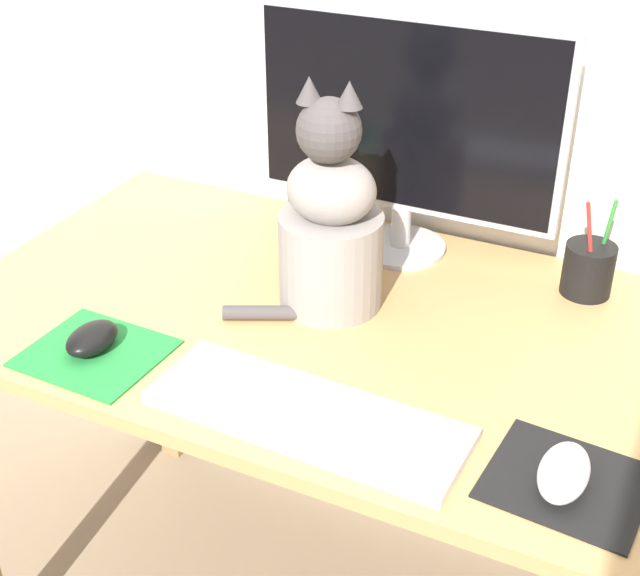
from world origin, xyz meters
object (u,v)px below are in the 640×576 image
(monitor, at_px, (406,127))
(computer_mouse_left, at_px, (92,338))
(keyboard, at_px, (307,414))
(cat, at_px, (330,226))
(pen_cup, at_px, (588,269))
(computer_mouse_right, at_px, (564,472))

(monitor, height_order, computer_mouse_left, monitor)
(keyboard, relative_size, computer_mouse_left, 4.75)
(monitor, bearing_deg, cat, -99.24)
(cat, bearing_deg, keyboard, -75.95)
(pen_cup, bearing_deg, cat, -149.94)
(computer_mouse_right, bearing_deg, computer_mouse_left, -179.02)
(keyboard, relative_size, pen_cup, 2.59)
(computer_mouse_right, xyz_separation_m, pen_cup, (-0.07, 0.49, 0.02))
(computer_mouse_left, relative_size, computer_mouse_right, 0.84)
(cat, distance_m, pen_cup, 0.45)
(keyboard, height_order, cat, cat)
(computer_mouse_right, xyz_separation_m, cat, (-0.45, 0.27, 0.12))
(pen_cup, bearing_deg, keyboard, -118.21)
(monitor, bearing_deg, keyboard, -82.72)
(computer_mouse_left, bearing_deg, keyboard, -1.51)
(computer_mouse_right, relative_size, cat, 0.30)
(keyboard, distance_m, cat, 0.34)
(monitor, height_order, keyboard, monitor)
(monitor, distance_m, computer_mouse_left, 0.63)
(keyboard, bearing_deg, monitor, 99.52)
(keyboard, height_order, pen_cup, pen_cup)
(cat, height_order, pen_cup, cat)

